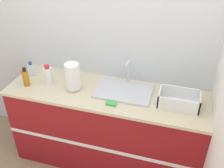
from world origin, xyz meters
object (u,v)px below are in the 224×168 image
Objects in this scene: dish_rack at (179,101)px; bottle_amber at (26,78)px; sink at (124,90)px; paper_towel_roll at (73,77)px; bottle_white_spray at (48,75)px; bottle_clear at (31,69)px.

bottle_amber is (-1.47, -0.09, 0.04)m from dish_rack.
dish_rack is at bearing -8.02° from sink.
paper_towel_roll is 0.48m from bottle_amber.
paper_towel_roll reaches higher than bottle_white_spray.
bottle_white_spray is at bearing 29.02° from bottle_amber.
paper_towel_roll is 1.76× the size of bottle_clear.
sink is 1.01m from bottle_clear.
sink is 3.43× the size of bottle_clear.
dish_rack is at bearing -0.65° from bottle_white_spray.
dish_rack is 1.77× the size of bottle_white_spray.
paper_towel_roll is 0.76× the size of dish_rack.
bottle_clear is at bearing 160.51° from bottle_white_spray.
bottle_white_spray reaches higher than dish_rack.
paper_towel_roll is at bearing -179.01° from dish_rack.
bottle_amber is (-0.19, -0.10, -0.00)m from bottle_white_spray.
dish_rack is (0.51, -0.07, 0.03)m from sink.
dish_rack is 1.82× the size of bottle_amber.
bottle_amber is (-0.47, -0.07, -0.05)m from paper_towel_roll.
bottle_amber is 0.20m from bottle_clear.
sink is 0.52m from dish_rack.
bottle_clear is at bearing 167.44° from paper_towel_roll.
paper_towel_roll is at bearing -169.49° from sink.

